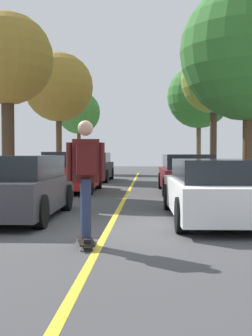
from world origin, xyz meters
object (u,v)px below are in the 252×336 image
Objects in this scene: parked_car_right_near at (186,173)px; street_tree_right_far at (199,97)px; parked_car_left_nearest at (17,187)px; street_tree_left_near at (59,87)px; parked_car_left_far at (93,167)px; fire_hydrant at (25,179)px; parked_car_left_near at (71,172)px; street_tree_left_nearest at (7,60)px; street_tree_right_nearest at (249,52)px; skateboard at (86,241)px; skateboarder at (86,172)px; street_tree_left_far at (79,113)px; street_tree_right_near at (214,81)px; parked_car_right_nearest at (213,190)px.

parked_car_right_near is 15.39m from street_tree_right_far.
street_tree_left_near reaches higher than parked_car_left_nearest.
street_tree_left_near is (-2.05, 1.43, 4.28)m from parked_car_left_far.
fire_hydrant is at bearing 104.20° from parked_car_left_nearest.
parked_car_left_near is (0.00, 6.71, 0.04)m from parked_car_left_nearest.
street_tree_left_nearest reaches higher than parked_car_left_near.
street_tree_right_nearest is (8.30, 0.21, 0.23)m from street_tree_left_nearest.
skateboard is 1.04m from skateboarder.
skateboard is (3.95, -8.58, -4.54)m from street_tree_left_nearest.
street_tree_left_nearest is 10.48m from skateboard.
skateboard is (3.95, -17.29, -4.89)m from street_tree_left_near.
parked_car_right_near reaches higher than skateboard.
fire_hydrant is (0.55, -15.41, -3.76)m from street_tree_left_far.
street_tree_right_near is (8.30, 8.47, 0.60)m from street_tree_left_nearest.
street_tree_left_near is 10.64m from street_tree_right_far.
parked_car_right_near is at bearing -105.01° from street_tree_right_near.
parked_car_right_near is at bearing -57.00° from parked_car_left_far.
parked_car_left_near is 0.66× the size of street_tree_left_nearest.
parked_car_left_near is 1.71m from fire_hydrant.
street_tree_left_nearest is at bearing 137.02° from parked_car_right_nearest.
skateboarder is (1.91, -2.86, 0.45)m from parked_car_left_nearest.
street_tree_left_far reaches higher than skateboard.
parked_car_left_far is 9.26m from street_tree_left_far.
skateboarder is (-4.34, -23.98, -4.15)m from street_tree_right_far.
skateboarder reaches higher than parked_car_left_near.
street_tree_left_nearest is 0.84× the size of street_tree_right_far.
fire_hydrant is at bearing 111.21° from skateboard.
street_tree_right_far is at bearing 81.98° from parked_car_right_near.
parked_car_left_far is 0.59× the size of street_tree_right_nearest.
parked_car_right_nearest is 6.67× the size of fire_hydrant.
street_tree_left_nearest is 0.91× the size of street_tree_left_near.
parked_car_left_nearest is at bearing -106.49° from street_tree_right_far.
parked_car_left_nearest is at bearing -122.60° from parked_car_right_near.
street_tree_left_near is 6.91m from street_tree_left_far.
street_tree_left_nearest reaches higher than parked_car_left_nearest.
street_tree_right_nearest is at bearing -90.00° from street_tree_right_far.
fire_hydrant is (0.55, 0.18, -4.14)m from street_tree_left_nearest.
street_tree_right_nearest is (8.30, -8.51, -0.13)m from street_tree_left_near.
street_tree_left_near is at bearing -90.00° from street_tree_left_far.
street_tree_left_far reaches higher than parked_car_right_near.
skateboarder is (3.96, -24.20, -3.12)m from street_tree_left_far.
parked_car_right_nearest is (4.20, -6.79, -0.08)m from parked_car_left_near.
parked_car_left_nearest is 15.23m from street_tree_left_near.
street_tree_left_near reaches higher than parked_car_left_far.
parked_car_left_far is 0.62× the size of street_tree_left_near.
street_tree_left_far reaches higher than parked_car_left_nearest.
street_tree_left_nearest is at bearing -134.44° from street_tree_right_near.
street_tree_right_near is at bearing 10.65° from parked_car_left_far.
street_tree_right_far reaches higher than fire_hydrant.
parked_car_left_near is 0.56× the size of street_tree_right_far.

